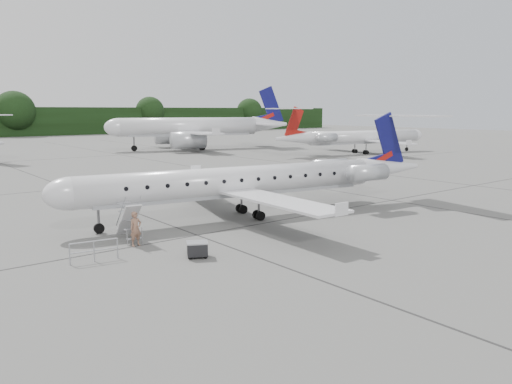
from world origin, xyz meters
TOP-DOWN VIEW (x-y plane):
  - ground at (0.00, 0.00)m, footprint 320.00×320.00m
  - main_regional_jet at (-2.15, 7.66)m, footprint 29.54×23.43m
  - airstair at (-10.23, 6.76)m, footprint 1.26×2.61m
  - passenger at (-10.47, 5.37)m, footprint 0.72×0.52m
  - safety_railing at (-13.24, 3.97)m, footprint 2.19×0.42m
  - baggage_cart at (-9.06, 1.54)m, footprint 1.23×1.15m
  - bg_narrowbody at (25.99, 60.58)m, footprint 37.12×30.85m
  - bg_regional_right at (44.42, 35.14)m, footprint 31.57×24.80m

SIDE VIEW (x-z plane):
  - ground at x=0.00m, z-range 0.00..0.00m
  - baggage_cart at x=-9.06m, z-range 0.00..0.84m
  - safety_railing at x=-13.24m, z-range 0.00..1.00m
  - passenger at x=-10.47m, z-range 0.00..1.84m
  - airstair at x=-10.23m, z-range 0.00..2.14m
  - main_regional_jet at x=-2.15m, z-range 0.00..6.84m
  - bg_regional_right at x=44.42m, z-range 0.00..7.55m
  - bg_narrowbody at x=25.99m, z-range 0.00..11.53m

